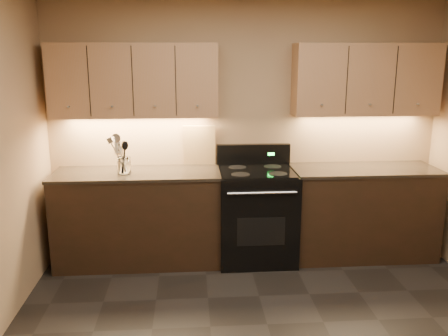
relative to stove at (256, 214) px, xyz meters
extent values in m
cube|color=tan|center=(-0.08, 0.32, 0.82)|extent=(4.00, 0.04, 2.60)
cube|color=black|center=(-1.18, 0.02, -0.03)|extent=(1.60, 0.60, 0.90)
cube|color=#382F24|center=(-1.18, 0.02, 0.44)|extent=(1.62, 0.62, 0.03)
cube|color=black|center=(1.10, 0.02, -0.03)|extent=(1.44, 0.60, 0.90)
cube|color=#382F24|center=(1.10, 0.02, 0.44)|extent=(1.46, 0.62, 0.03)
cube|color=black|center=(0.00, -0.01, -0.02)|extent=(0.76, 0.65, 0.92)
cube|color=black|center=(0.00, -0.01, 0.45)|extent=(0.70, 0.60, 0.01)
cube|color=black|center=(0.00, 0.28, 0.55)|extent=(0.76, 0.07, 0.22)
cube|color=#19FF33|center=(0.18, 0.24, 0.56)|extent=(0.06, 0.00, 0.03)
cylinder|color=silver|center=(0.00, -0.35, 0.32)|extent=(0.65, 0.02, 0.02)
cube|color=black|center=(0.00, -0.33, -0.07)|extent=(0.46, 0.00, 0.28)
cylinder|color=black|center=(-0.18, -0.16, 0.45)|extent=(0.18, 0.18, 0.00)
cylinder|color=black|center=(0.18, -0.16, 0.45)|extent=(0.18, 0.18, 0.00)
cylinder|color=black|center=(-0.18, 0.14, 0.45)|extent=(0.18, 0.18, 0.00)
cylinder|color=black|center=(0.18, 0.14, 0.45)|extent=(0.18, 0.18, 0.00)
cube|color=#A37551|center=(-1.18, 0.17, 1.32)|extent=(1.60, 0.30, 0.70)
cube|color=#A37551|center=(1.10, 0.17, 1.32)|extent=(1.44, 0.30, 0.70)
cube|color=#B2B5BA|center=(-1.38, 0.31, 0.64)|extent=(0.08, 0.01, 0.12)
cylinder|color=white|center=(-1.29, -0.03, 0.53)|extent=(0.16, 0.16, 0.16)
cylinder|color=white|center=(-1.29, -0.03, 0.46)|extent=(0.13, 0.13, 0.02)
cube|color=tan|center=(-0.56, 0.28, 0.66)|extent=(0.33, 0.09, 0.41)
camera|label=1|loc=(-0.66, -4.50, 1.57)|focal=38.00mm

